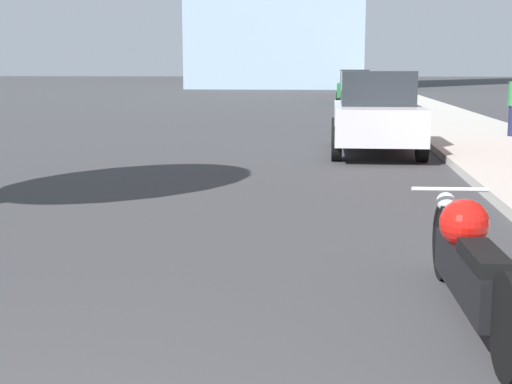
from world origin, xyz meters
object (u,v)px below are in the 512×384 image
parked_car_white (364,95)px  parked_car_red (356,83)px  parked_car_silver (376,113)px  parked_car_green (355,87)px  motorcycle (470,263)px

parked_car_white → parked_car_red: bearing=88.7°
parked_car_red → parked_car_silver: bearing=-93.2°
parked_car_green → parked_car_silver: bearing=-88.4°
parked_car_green → parked_car_red: size_ratio=0.89×
parked_car_silver → parked_car_red: parked_car_red is taller
parked_car_silver → parked_car_green: 24.23m
parked_car_green → parked_car_white: bearing=-87.6°
parked_car_white → parked_car_red: size_ratio=0.88×
parked_car_green → parked_car_red: bearing=90.2°
motorcycle → parked_car_red: 44.93m
parked_car_silver → parked_car_red: (0.33, 34.69, 0.01)m
parked_car_white → parked_car_green: parked_car_green is taller
motorcycle → parked_car_silver: 10.25m
parked_car_silver → parked_car_green: (0.05, 24.23, 0.01)m
motorcycle → parked_car_white: bearing=87.7°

